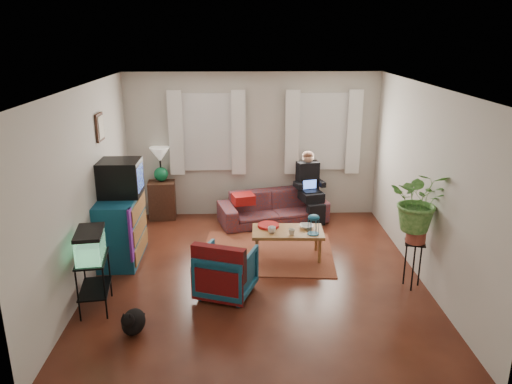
{
  "coord_description": "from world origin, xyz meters",
  "views": [
    {
      "loc": [
        -0.19,
        -6.28,
        3.25
      ],
      "look_at": [
        0.0,
        0.4,
        1.1
      ],
      "focal_mm": 35.0,
      "sensor_mm": 36.0,
      "label": 1
    }
  ],
  "objects_px": {
    "sofa": "(273,203)",
    "dresser": "(121,228)",
    "plant_stand": "(413,265)",
    "side_table": "(163,199)",
    "coffee_table": "(287,244)",
    "aquarium_stand": "(94,283)",
    "armchair": "(226,270)"
  },
  "relations": [
    {
      "from": "sofa",
      "to": "aquarium_stand",
      "type": "height_order",
      "value": "sofa"
    },
    {
      "from": "side_table",
      "to": "coffee_table",
      "type": "distance_m",
      "value": 2.78
    },
    {
      "from": "sofa",
      "to": "side_table",
      "type": "bearing_deg",
      "value": 155.71
    },
    {
      "from": "armchair",
      "to": "plant_stand",
      "type": "bearing_deg",
      "value": -157.76
    },
    {
      "from": "aquarium_stand",
      "to": "plant_stand",
      "type": "height_order",
      "value": "aquarium_stand"
    },
    {
      "from": "armchair",
      "to": "plant_stand",
      "type": "height_order",
      "value": "armchair"
    },
    {
      "from": "side_table",
      "to": "coffee_table",
      "type": "bearing_deg",
      "value": -40.03
    },
    {
      "from": "sofa",
      "to": "plant_stand",
      "type": "xyz_separation_m",
      "value": [
        1.7,
        -2.43,
        -0.05
      ]
    },
    {
      "from": "side_table",
      "to": "plant_stand",
      "type": "xyz_separation_m",
      "value": [
        3.7,
        -2.75,
        -0.02
      ]
    },
    {
      "from": "side_table",
      "to": "aquarium_stand",
      "type": "relative_size",
      "value": 1.01
    },
    {
      "from": "sofa",
      "to": "coffee_table",
      "type": "xyz_separation_m",
      "value": [
        0.13,
        -1.46,
        -0.15
      ]
    },
    {
      "from": "dresser",
      "to": "coffee_table",
      "type": "xyz_separation_m",
      "value": [
        2.47,
        -0.02,
        -0.27
      ]
    },
    {
      "from": "armchair",
      "to": "coffee_table",
      "type": "height_order",
      "value": "armchair"
    },
    {
      "from": "aquarium_stand",
      "to": "armchair",
      "type": "distance_m",
      "value": 1.62
    },
    {
      "from": "aquarium_stand",
      "to": "plant_stand",
      "type": "xyz_separation_m",
      "value": [
        4.05,
        0.43,
        -0.02
      ]
    },
    {
      "from": "plant_stand",
      "to": "dresser",
      "type": "bearing_deg",
      "value": 166.27
    },
    {
      "from": "sofa",
      "to": "plant_stand",
      "type": "relative_size",
      "value": 2.92
    },
    {
      "from": "dresser",
      "to": "side_table",
      "type": "bearing_deg",
      "value": 78.71
    },
    {
      "from": "armchair",
      "to": "dresser",
      "type": "bearing_deg",
      "value": -15.07
    },
    {
      "from": "side_table",
      "to": "dresser",
      "type": "distance_m",
      "value": 1.81
    },
    {
      "from": "sofa",
      "to": "coffee_table",
      "type": "relative_size",
      "value": 1.79
    },
    {
      "from": "plant_stand",
      "to": "sofa",
      "type": "bearing_deg",
      "value": 125.0
    },
    {
      "from": "sofa",
      "to": "dresser",
      "type": "bearing_deg",
      "value": -163.39
    },
    {
      "from": "plant_stand",
      "to": "side_table",
      "type": "bearing_deg",
      "value": 143.33
    },
    {
      "from": "side_table",
      "to": "dresser",
      "type": "height_order",
      "value": "dresser"
    },
    {
      "from": "dresser",
      "to": "coffee_table",
      "type": "height_order",
      "value": "dresser"
    },
    {
      "from": "coffee_table",
      "to": "dresser",
      "type": "bearing_deg",
      "value": -178.37
    },
    {
      "from": "side_table",
      "to": "armchair",
      "type": "xyz_separation_m",
      "value": [
        1.24,
        -2.86,
        -0.0
      ]
    },
    {
      "from": "sofa",
      "to": "armchair",
      "type": "bearing_deg",
      "value": -121.6
    },
    {
      "from": "dresser",
      "to": "plant_stand",
      "type": "relative_size",
      "value": 1.67
    },
    {
      "from": "aquarium_stand",
      "to": "plant_stand",
      "type": "bearing_deg",
      "value": -2.22
    },
    {
      "from": "sofa",
      "to": "plant_stand",
      "type": "height_order",
      "value": "sofa"
    }
  ]
}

